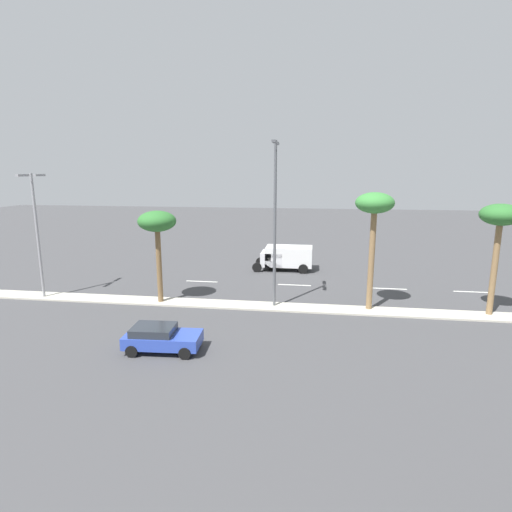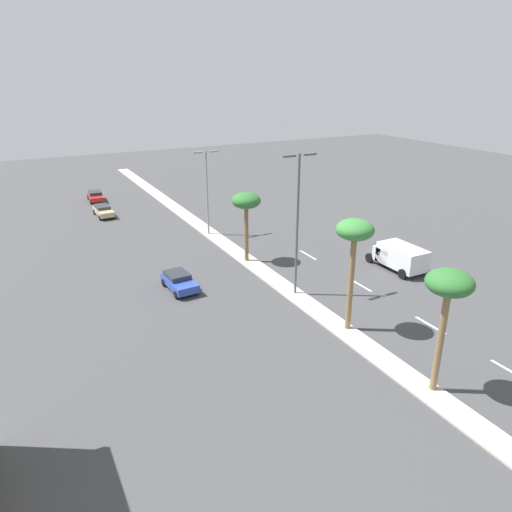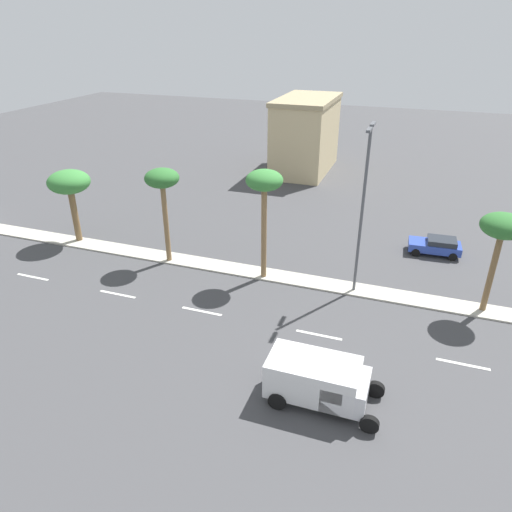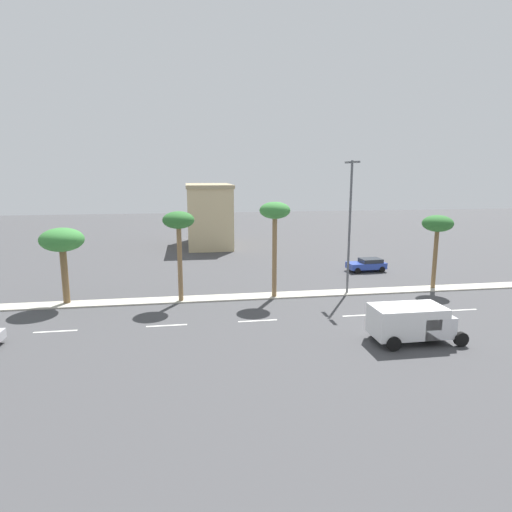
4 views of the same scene
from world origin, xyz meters
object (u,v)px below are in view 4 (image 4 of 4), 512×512
object	(u,v)px
sedan_blue_mid	(367,264)
palm_tree_trailing	(438,226)
palm_tree_inboard	(62,242)
box_truck	(413,322)
palm_tree_left	(275,215)
street_lamp_right	(350,218)
palm_tree_leading	(179,224)
commercial_building	(209,215)

from	to	relation	value
sedan_blue_mid	palm_tree_trailing	bearing A→B (deg)	21.28
palm_tree_inboard	palm_tree_trailing	xyz separation A→B (m)	(0.27, 31.84, 0.69)
box_truck	sedan_blue_mid	bearing A→B (deg)	165.02
palm_tree_left	palm_tree_trailing	bearing A→B (deg)	91.96
palm_tree_inboard	street_lamp_right	size ratio (longest dim) A/B	0.54
street_lamp_right	sedan_blue_mid	bearing A→B (deg)	146.93
palm_tree_leading	palm_tree_trailing	distance (m)	22.73
palm_tree_leading	palm_tree_trailing	size ratio (longest dim) A/B	1.11
palm_tree_inboard	street_lamp_right	distance (m)	23.58
palm_tree_inboard	sedan_blue_mid	world-z (taller)	palm_tree_inboard
street_lamp_right	palm_tree_inboard	bearing A→B (deg)	-91.33
palm_tree_leading	box_truck	size ratio (longest dim) A/B	1.30
palm_tree_leading	palm_tree_left	bearing A→B (deg)	90.01
palm_tree_left	sedan_blue_mid	world-z (taller)	palm_tree_left
palm_tree_leading	box_truck	bearing A→B (deg)	52.80
palm_tree_trailing	street_lamp_right	xyz separation A→B (m)	(0.27, -8.32, 0.86)
commercial_building	palm_tree_left	xyz separation A→B (m)	(27.98, 4.03, 2.58)
commercial_building	sedan_blue_mid	bearing A→B (deg)	38.94
commercial_building	box_truck	xyz separation A→B (m)	(38.99, 10.71, -3.14)
palm_tree_leading	palm_tree_trailing	world-z (taller)	palm_tree_leading
commercial_building	box_truck	world-z (taller)	commercial_building
palm_tree_trailing	box_truck	world-z (taller)	palm_tree_trailing
box_truck	palm_tree_leading	bearing A→B (deg)	-127.20
street_lamp_right	box_truck	bearing A→B (deg)	0.50
palm_tree_inboard	palm_tree_left	bearing A→B (deg)	87.36
palm_tree_left	street_lamp_right	world-z (taller)	street_lamp_right
palm_tree_left	sedan_blue_mid	xyz separation A→B (m)	(-8.33, 11.85, -6.27)
palm_tree_trailing	commercial_building	bearing A→B (deg)	-145.43
commercial_building	street_lamp_right	size ratio (longest dim) A/B	1.04
street_lamp_right	sedan_blue_mid	size ratio (longest dim) A/B	2.76
sedan_blue_mid	box_truck	size ratio (longest dim) A/B	0.73
palm_tree_leading	palm_tree_left	size ratio (longest dim) A/B	0.92
commercial_building	box_truck	size ratio (longest dim) A/B	2.09
palm_tree_left	sedan_blue_mid	bearing A→B (deg)	125.11
commercial_building	palm_tree_trailing	size ratio (longest dim) A/B	1.78
palm_tree_trailing	street_lamp_right	distance (m)	8.37
palm_tree_left	palm_tree_trailing	distance (m)	14.95
palm_tree_leading	box_truck	world-z (taller)	palm_tree_leading
palm_tree_inboard	palm_tree_trailing	world-z (taller)	palm_tree_trailing
box_truck	palm_tree_inboard	bearing A→B (deg)	-116.52
palm_tree_trailing	street_lamp_right	size ratio (longest dim) A/B	0.58
palm_tree_inboard	sedan_blue_mid	xyz separation A→B (m)	(-7.55, 28.79, -4.36)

